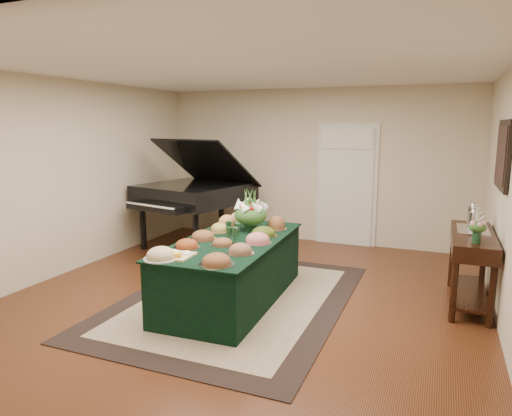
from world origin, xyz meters
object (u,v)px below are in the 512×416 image
at_px(buffet_table, 232,270).
at_px(mahogany_sideboard, 472,249).
at_px(floral_centerpiece, 250,211).
at_px(grand_piano, 195,193).

bearing_deg(buffet_table, mahogany_sideboard, 19.51).
distance_m(floral_centerpiece, grand_piano, 2.23).
distance_m(buffet_table, floral_centerpiece, 0.81).
xyz_separation_m(buffet_table, grand_piano, (-1.65, 2.01, 0.56)).
distance_m(floral_centerpiece, mahogany_sideboard, 2.64).
bearing_deg(grand_piano, floral_centerpiece, -41.91).
bearing_deg(buffet_table, grand_piano, 129.32).
bearing_deg(mahogany_sideboard, buffet_table, -160.49).
bearing_deg(floral_centerpiece, grand_piano, 138.09).
bearing_deg(grand_piano, buffet_table, -50.68).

